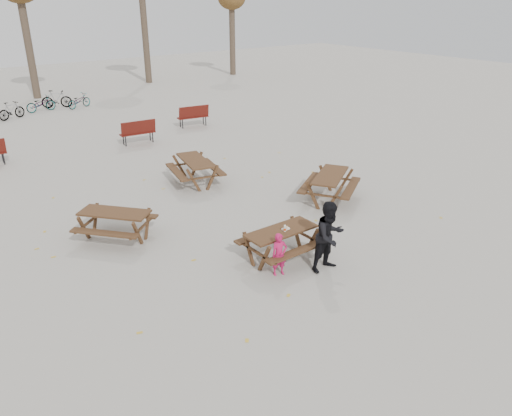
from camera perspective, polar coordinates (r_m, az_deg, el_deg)
ground at (r=12.31m, az=2.84°, el=-5.75°), size 80.00×80.00×0.00m
main_picnic_table at (r=12.03m, az=2.89°, el=-3.32°), size 1.80×1.45×0.78m
food_tray at (r=11.97m, az=3.40°, el=-2.40°), size 0.18×0.11×0.03m
bread_roll at (r=11.95m, az=3.41°, el=-2.21°), size 0.14×0.06×0.05m
soda_bottle at (r=11.85m, az=3.32°, el=-2.37°), size 0.07×0.07×0.17m
child at (r=11.41m, az=2.69°, el=-5.33°), size 0.43×0.34×1.03m
adult at (r=11.59m, az=8.41°, el=-3.23°), size 0.83×0.64×1.70m
picnic_table_east at (r=15.67m, az=8.40°, el=2.35°), size 2.50×2.38×0.84m
picnic_table_north at (r=13.57m, az=-15.73°, el=-1.91°), size 2.28×2.32×0.78m
picnic_table_far at (r=17.07m, az=-6.95°, el=4.19°), size 1.94×2.23×0.83m
park_bench_row at (r=21.87m, az=-20.62°, el=7.45°), size 13.34×1.81×1.03m
bicycle_row at (r=29.48m, az=-26.61°, el=10.19°), size 8.80×2.38×0.98m
fallen_leaves at (r=14.35m, az=-2.04°, el=-1.27°), size 11.00×11.00×0.01m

